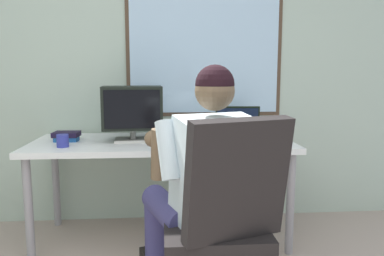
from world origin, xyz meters
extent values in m
cube|color=#B1C2B1|center=(0.00, 2.43, 1.33)|extent=(4.77, 0.06, 2.65)
cube|color=#4C3828|center=(0.58, 2.39, 1.46)|extent=(1.23, 0.01, 1.22)
cube|color=silver|center=(0.58, 2.39, 1.46)|extent=(1.17, 0.02, 1.16)
cylinder|color=gray|center=(-0.59, 1.69, 0.34)|extent=(0.05, 0.05, 0.68)
cylinder|color=gray|center=(1.07, 1.69, 0.34)|extent=(0.05, 0.05, 0.68)
cylinder|color=gray|center=(-0.59, 2.30, 0.34)|extent=(0.05, 0.05, 0.68)
cylinder|color=gray|center=(1.07, 2.30, 0.34)|extent=(0.05, 0.05, 0.68)
cube|color=white|center=(0.24, 1.99, 0.70)|extent=(1.80, 0.75, 0.04)
cube|color=black|center=(0.49, 1.11, 0.44)|extent=(0.49, 0.49, 0.06)
cube|color=black|center=(0.56, 0.90, 0.74)|extent=(0.49, 0.29, 0.54)
cylinder|color=#3F3B6F|center=(0.57, 1.41, 0.47)|extent=(0.29, 0.49, 0.15)
cylinder|color=#3F3B6F|center=(0.50, 1.63, 0.23)|extent=(0.12, 0.12, 0.47)
cube|color=black|center=(0.48, 1.69, 0.04)|extent=(0.17, 0.26, 0.08)
cylinder|color=#3F3B6F|center=(0.27, 1.31, 0.47)|extent=(0.29, 0.49, 0.15)
cylinder|color=#3F3B6F|center=(0.19, 1.53, 0.23)|extent=(0.12, 0.12, 0.47)
cube|color=silver|center=(0.49, 1.14, 0.72)|extent=(0.45, 0.40, 0.54)
sphere|color=brown|center=(0.49, 1.14, 1.11)|extent=(0.19, 0.19, 0.19)
sphere|color=black|center=(0.49, 1.14, 1.14)|extent=(0.19, 0.19, 0.19)
cylinder|color=silver|center=(0.68, 1.25, 0.83)|extent=(0.15, 0.21, 0.29)
cylinder|color=brown|center=(0.66, 1.34, 0.69)|extent=(0.12, 0.16, 0.27)
sphere|color=brown|center=(0.64, 1.37, 0.66)|extent=(0.09, 0.09, 0.09)
cylinder|color=silver|center=(0.27, 1.11, 0.83)|extent=(0.14, 0.20, 0.29)
cylinder|color=brown|center=(0.22, 1.25, 0.78)|extent=(0.10, 0.12, 0.27)
sphere|color=brown|center=(0.19, 1.33, 0.85)|extent=(0.09, 0.09, 0.09)
cube|color=beige|center=(0.04, 1.99, 0.73)|extent=(0.26, 0.21, 0.02)
cylinder|color=beige|center=(0.04, 1.99, 0.77)|extent=(0.04, 0.04, 0.07)
cube|color=black|center=(0.04, 1.99, 0.95)|extent=(0.42, 0.28, 0.29)
cube|color=black|center=(0.05, 1.85, 0.95)|extent=(0.36, 0.03, 0.25)
cube|color=black|center=(0.79, 2.01, 0.73)|extent=(0.35, 0.26, 0.02)
cube|color=black|center=(0.79, 2.01, 0.74)|extent=(0.31, 0.22, 0.00)
cube|color=black|center=(0.80, 2.14, 0.84)|extent=(0.33, 0.09, 0.21)
cube|color=#0F1933|center=(0.80, 2.13, 0.84)|extent=(0.31, 0.07, 0.19)
cylinder|color=silver|center=(0.43, 1.79, 0.72)|extent=(0.08, 0.08, 0.00)
cylinder|color=silver|center=(0.43, 1.79, 0.76)|extent=(0.01, 0.01, 0.08)
cylinder|color=silver|center=(0.43, 1.79, 0.84)|extent=(0.08, 0.08, 0.08)
cylinder|color=#4F0520|center=(0.43, 1.79, 0.82)|extent=(0.07, 0.07, 0.03)
cube|color=#1C5398|center=(-0.42, 2.01, 0.74)|extent=(0.16, 0.10, 0.03)
cube|color=black|center=(-0.42, 2.02, 0.77)|extent=(0.18, 0.14, 0.03)
cylinder|color=#303596|center=(-0.39, 1.80, 0.76)|extent=(0.08, 0.08, 0.08)
camera|label=1|loc=(0.24, -0.64, 1.19)|focal=35.56mm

